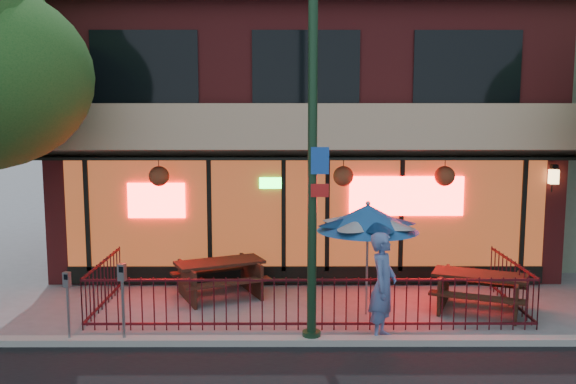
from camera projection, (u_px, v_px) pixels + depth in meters
name	position (u px, v px, depth m)	size (l,w,h in m)	color
ground	(311.00, 334.00, 11.06)	(80.00, 80.00, 0.00)	gray
curb	(312.00, 341.00, 10.55)	(80.00, 0.25, 0.12)	#999993
restaurant_building	(301.00, 108.00, 17.57)	(12.96, 9.49, 8.05)	maroon
patio_fence	(310.00, 292.00, 11.47)	(8.44, 2.62, 1.00)	#410D15
street_light	(313.00, 163.00, 10.25)	(0.43, 0.32, 7.00)	#16331E
picnic_table_left	(220.00, 273.00, 13.22)	(2.29, 2.06, 0.80)	#371D14
picnic_table_right	(480.00, 286.00, 12.26)	(2.22, 1.99, 0.78)	#341E12
patio_umbrella	(368.00, 218.00, 11.90)	(2.00, 2.00, 2.28)	gray
pedestrian	(383.00, 286.00, 10.69)	(0.70, 0.46, 1.92)	#4E659D
parking_meter_near	(123.00, 290.00, 10.44)	(0.15, 0.13, 1.43)	gray
parking_meter_far	(68.00, 296.00, 10.45)	(0.13, 0.12, 1.29)	gray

